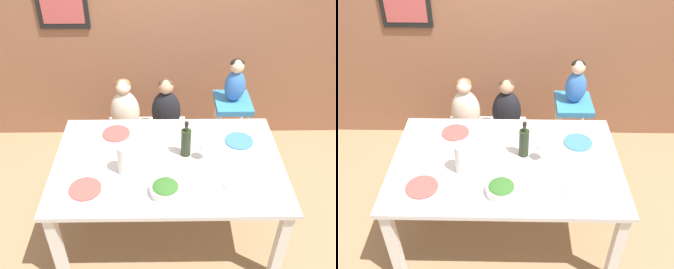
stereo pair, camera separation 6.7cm
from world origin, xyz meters
TOP-DOWN VIEW (x-y plane):
  - ground_plane at (0.00, 0.00)m, footprint 14.00×14.00m
  - wall_back at (-0.00, 1.36)m, footprint 10.00×0.09m
  - dining_table at (0.00, 0.00)m, footprint 1.64×1.04m
  - chair_far_left at (-0.37, 0.77)m, footprint 0.37×0.43m
  - chair_far_center at (-0.01, 0.77)m, footprint 0.37×0.43m
  - chair_right_highchair at (0.58, 0.77)m, footprint 0.31×0.36m
  - person_child_left at (-0.37, 0.77)m, footprint 0.26×0.20m
  - person_child_center at (-0.01, 0.77)m, footprint 0.26×0.20m
  - person_baby_right at (0.58, 0.77)m, footprint 0.18×0.14m
  - wine_bottle at (0.13, 0.07)m, footprint 0.07×0.07m
  - paper_towel_roll at (-0.29, -0.10)m, footprint 0.11×0.11m
  - wine_glass_near at (0.26, 0.02)m, footprint 0.08×0.08m
  - salad_bowl_large at (-0.02, -0.31)m, footprint 0.20×0.20m
  - dinner_plate_front_left at (-0.55, -0.28)m, footprint 0.21×0.21m
  - dinner_plate_back_left at (-0.40, 0.32)m, footprint 0.21×0.21m
  - dinner_plate_back_right at (0.54, 0.22)m, footprint 0.21×0.21m
  - dinner_plate_front_right at (0.47, -0.24)m, footprint 0.21×0.21m

SIDE VIEW (x-z plane):
  - ground_plane at x=0.00m, z-range 0.00..0.00m
  - chair_far_left at x=-0.37m, z-range 0.15..0.59m
  - chair_far_center at x=-0.01m, z-range 0.15..0.59m
  - chair_right_highchair at x=0.58m, z-range 0.21..0.96m
  - dining_table at x=0.00m, z-range 0.28..1.02m
  - person_child_left at x=-0.37m, z-range 0.43..0.95m
  - person_child_center at x=-0.01m, z-range 0.43..0.95m
  - dinner_plate_front_left at x=-0.55m, z-range 0.73..0.75m
  - dinner_plate_back_left at x=-0.40m, z-range 0.73..0.75m
  - dinner_plate_back_right at x=0.54m, z-range 0.73..0.75m
  - dinner_plate_front_right at x=0.47m, z-range 0.73..0.75m
  - salad_bowl_large at x=-0.02m, z-range 0.73..0.81m
  - wine_glass_near at x=0.26m, z-range 0.77..0.92m
  - paper_towel_roll at x=-0.29m, z-range 0.73..0.96m
  - wine_bottle at x=0.13m, z-range 0.71..0.99m
  - person_baby_right at x=0.58m, z-range 0.76..1.15m
  - wall_back at x=0.00m, z-range 0.00..2.70m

